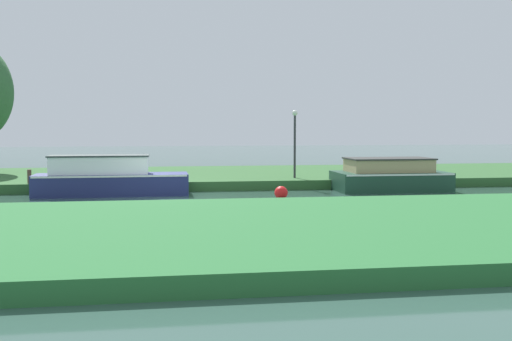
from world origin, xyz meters
name	(u,v)px	position (x,y,z in m)	size (l,w,h in m)	color
ground_plane	(165,198)	(0.00, 0.00, 0.00)	(120.00, 120.00, 0.00)	#335448
riverbank_far	(163,177)	(0.00, 7.00, 0.20)	(72.00, 10.00, 0.40)	#2F5E2D
riverbank_near	(171,233)	(0.00, -9.00, 0.20)	(72.00, 10.00, 0.40)	#296A33
forest_barge	(390,176)	(9.27, 1.20, 0.60)	(4.61, 2.39, 1.36)	#1C402F
navy_narrowboat	(108,178)	(-2.15, 1.20, 0.66)	(5.85, 1.63, 1.57)	navy
lamp_post	(295,136)	(5.70, 3.32, 2.26)	(0.24, 0.24, 2.97)	#333338
mooring_post_near	(29,176)	(-5.31, 2.45, 0.67)	(0.16, 0.16, 0.55)	brown
channel_buoy	(281,193)	(4.19, -1.20, 0.25)	(0.49, 0.49, 0.49)	red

